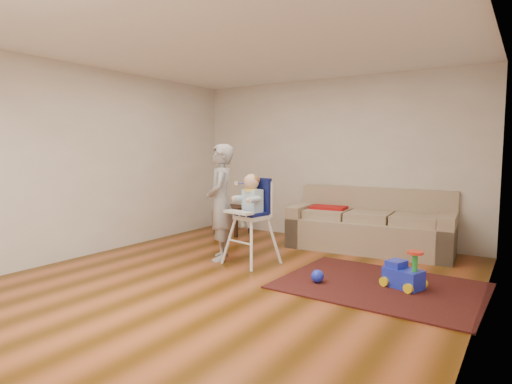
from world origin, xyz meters
The scene contains 9 objects.
ground centered at (0.00, 0.00, 0.00)m, with size 5.50×5.50×0.00m, color #482805.
room_envelope centered at (0.00, 0.53, 1.88)m, with size 5.04×5.52×2.72m.
sofa centered at (0.83, 2.30, 0.46)m, with size 2.46×1.16×0.92m.
side_table centered at (-1.64, 2.18, 0.25)m, with size 0.51×0.51×0.51m, color black, non-canonical shape.
area_rug centered at (1.49, 0.64, 0.01)m, with size 2.13×1.60×0.02m, color black.
ride_on_toy centered at (1.73, 0.70, 0.23)m, with size 0.39×0.28×0.43m, color #2031DE, non-canonical shape.
toy_ball centered at (0.87, 0.35, 0.09)m, with size 0.15×0.15×0.15m, color #2031DE.
high_chair centered at (-0.25, 0.68, 0.58)m, with size 0.66×0.66×1.21m.
adult centered at (-0.73, 0.62, 0.80)m, with size 0.58×0.38×1.60m, color #969698.
Camera 1 is at (2.84, -4.01, 1.52)m, focal length 30.00 mm.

